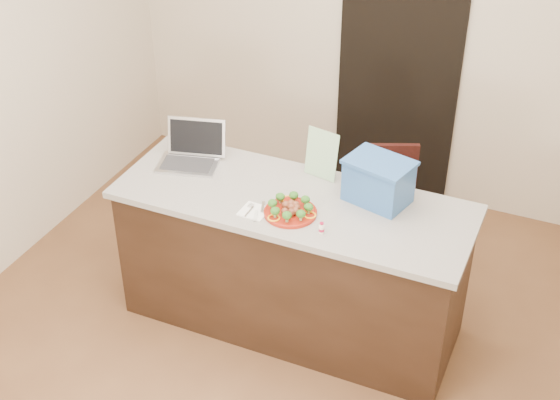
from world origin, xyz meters
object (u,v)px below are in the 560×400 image
at_px(plate, 290,212).
at_px(yogurt_bottle, 322,229).
at_px(island, 292,262).
at_px(blue_box, 378,181).
at_px(napkin, 254,211).
at_px(laptop, 192,151).
at_px(chair, 384,198).

distance_m(plate, yogurt_bottle, 0.24).
bearing_deg(island, blue_box, 21.73).
bearing_deg(napkin, island, 54.85).
xyz_separation_m(napkin, blue_box, (0.59, 0.38, 0.13)).
bearing_deg(laptop, plate, -34.63).
bearing_deg(napkin, plate, 17.76).
height_order(napkin, laptop, laptop).
height_order(island, chair, island).
bearing_deg(napkin, laptop, 149.26).
xyz_separation_m(laptop, chair, (1.02, 0.73, -0.51)).
xyz_separation_m(plate, yogurt_bottle, (0.22, -0.10, 0.02)).
bearing_deg(laptop, chair, 21.25).
bearing_deg(chair, laptop, -167.06).
xyz_separation_m(plate, napkin, (-0.19, -0.06, -0.01)).
bearing_deg(chair, plate, -126.67).
xyz_separation_m(island, plate, (0.05, -0.15, 0.47)).
bearing_deg(island, laptop, 169.27).
xyz_separation_m(yogurt_bottle, blue_box, (0.17, 0.42, 0.10)).
bearing_deg(blue_box, yogurt_bottle, -98.05).
bearing_deg(blue_box, plate, -126.32).
distance_m(napkin, chair, 1.25).
height_order(plate, laptop, laptop).
relative_size(island, yogurt_bottle, 31.48).
xyz_separation_m(napkin, chair, (0.44, 1.08, -0.45)).
height_order(yogurt_bottle, laptop, laptop).
xyz_separation_m(napkin, yogurt_bottle, (0.41, -0.04, 0.02)).
height_order(napkin, blue_box, blue_box).
distance_m(island, yogurt_bottle, 0.60).
height_order(napkin, yogurt_bottle, yogurt_bottle).
height_order(yogurt_bottle, blue_box, blue_box).
xyz_separation_m(island, chair, (0.30, 0.87, 0.01)).
distance_m(island, blue_box, 0.76).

